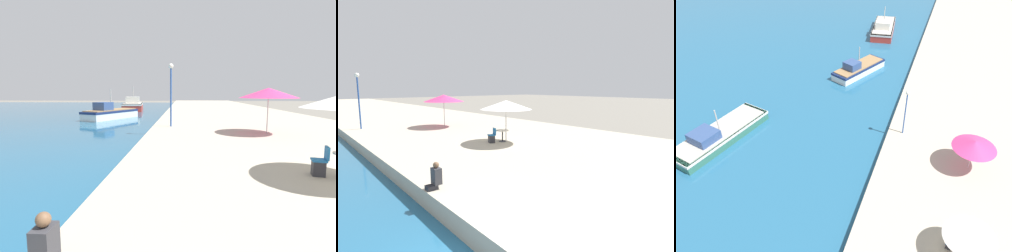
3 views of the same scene
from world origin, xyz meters
TOP-DOWN VIEW (x-y plane):
  - quay_promenade at (8.00, 37.00)m, footprint 16.00×90.00m
  - cafe_umbrella_pink at (7.24, 7.90)m, footprint 3.22×3.22m
  - cafe_umbrella_white at (7.38, 16.49)m, footprint 3.49×3.49m
  - cafe_table at (7.08, 8.05)m, footprint 0.80×0.80m
  - cafe_chair_left at (6.37, 8.23)m, footprint 0.52×0.49m
  - person_at_quay at (0.39, 3.51)m, footprint 0.51×0.36m
  - lamppost at (1.36, 19.51)m, footprint 0.36×0.36m

SIDE VIEW (x-z plane):
  - quay_promenade at x=8.00m, z-range 0.00..0.69m
  - cafe_chair_left at x=6.37m, z-range 0.56..1.47m
  - person_at_quay at x=0.39m, z-range 0.63..1.56m
  - cafe_table at x=7.08m, z-range 0.86..1.60m
  - cafe_umbrella_pink at x=7.24m, z-range 1.72..4.34m
  - cafe_umbrella_white at x=7.38m, z-range 1.77..4.55m
  - lamppost at x=1.36m, z-range 1.51..6.07m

